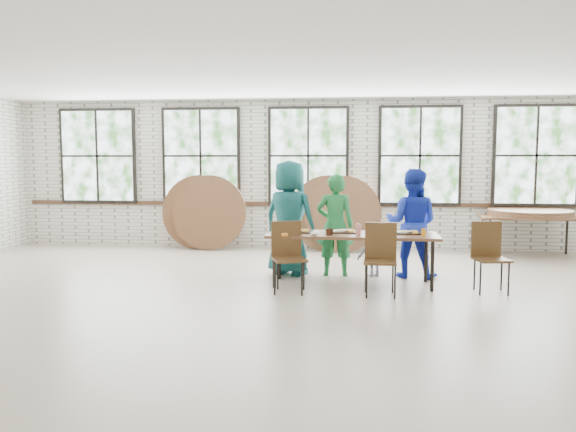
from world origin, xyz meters
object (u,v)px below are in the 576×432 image
object	(u,v)px
dining_table	(352,237)
storage_table	(530,219)
chair_near_right	(380,253)
chair_near_left	(288,250)

from	to	relation	value
dining_table	storage_table	xyz separation A→B (m)	(3.33, 2.84, -0.00)
dining_table	chair_near_right	xyz separation A→B (m)	(0.37, -0.52, -0.13)
chair_near_left	storage_table	distance (m)	5.35
dining_table	storage_table	distance (m)	4.37
chair_near_left	dining_table	bearing A→B (deg)	8.98
chair_near_right	storage_table	size ratio (longest dim) A/B	0.51
chair_near_right	chair_near_left	bearing A→B (deg)	-178.23
dining_table	chair_near_right	distance (m)	0.65
chair_near_left	storage_table	world-z (taller)	chair_near_left
chair_near_left	storage_table	bearing A→B (deg)	18.94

